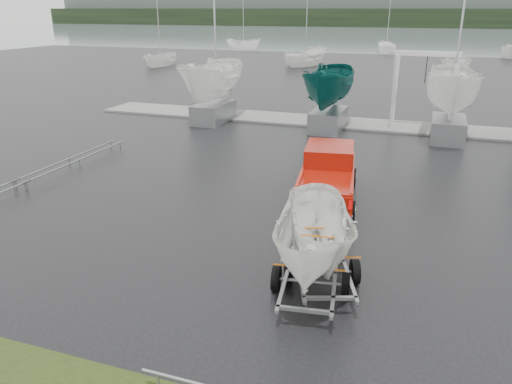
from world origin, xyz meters
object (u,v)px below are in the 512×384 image
object	(u,v)px
trailer_hitched	(315,186)
trailer_parked	(325,188)
pickup_truck	(328,174)
boat_hoist	(425,80)

from	to	relation	value
trailer_hitched	trailer_parked	distance (m)	0.59
pickup_truck	trailer_parked	distance (m)	5.75
boat_hoist	trailer_parked	bearing A→B (deg)	-95.37
boat_hoist	trailer_hitched	bearing A→B (deg)	-95.54
pickup_truck	boat_hoist	world-z (taller)	boat_hoist
pickup_truck	trailer_hitched	distance (m)	6.31
pickup_truck	boat_hoist	distance (m)	12.51
trailer_hitched	pickup_truck	bearing A→B (deg)	90.00
trailer_parked	boat_hoist	size ratio (longest dim) A/B	1.05
trailer_parked	trailer_hitched	bearing A→B (deg)	-120.34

